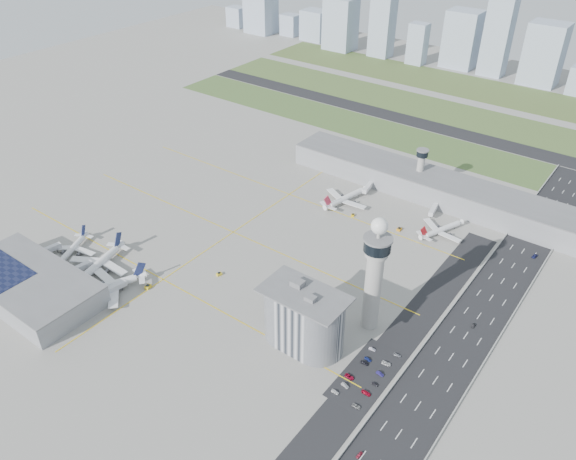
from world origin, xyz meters
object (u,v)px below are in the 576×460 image
Objects in this scene: car_lot_11 at (397,355)px; car_hw_1 at (473,326)px; car_lot_2 at (349,377)px; car_lot_6 at (356,406)px; car_lot_9 at (380,374)px; car_lot_8 at (375,384)px; car_hw_0 at (359,455)px; airplane_far_b at (443,226)px; tug_5 at (399,229)px; airplane_near_b at (97,261)px; tug_4 at (353,215)px; car_lot_7 at (366,393)px; car_lot_10 at (386,363)px; control_tower at (375,270)px; airplane_far_a at (346,195)px; car_lot_0 at (335,392)px; car_lot_1 at (345,385)px; car_hw_2 at (535,256)px; tug_3 at (219,274)px; car_lot_4 at (368,359)px; jet_bridge_far_1 at (436,207)px; admin_building at (304,318)px; airplane_near_c at (105,283)px; airplane_near_a at (70,247)px; tug_2 at (148,286)px; jet_bridge_near_1 at (69,275)px; jet_bridge_near_2 at (103,295)px; jet_bridge_near_0 at (38,256)px; secondary_tower at (420,167)px; jet_bridge_far_0 at (371,185)px; car_lot_5 at (372,349)px; tug_0 at (86,235)px; tug_1 at (119,243)px; car_hw_4 at (540,207)px; car_lot_3 at (365,363)px.

car_hw_1 is (21.58, 41.60, 0.02)m from car_lot_11.
car_lot_2 reaches higher than car_lot_6.
car_lot_9 is at bearing 168.87° from car_lot_11.
car_hw_0 is at bearing -159.18° from car_lot_8.
car_lot_9 is (25.73, -126.87, -4.54)m from airplane_far_b.
airplane_near_b is at bearing 50.18° from tug_5.
car_lot_7 is at bearing 103.86° from tug_4.
car_hw_1 is at bearing -30.36° from car_lot_10.
control_tower is 125.84m from airplane_far_a.
car_lot_0 reaches higher than car_lot_11.
car_lot_1 is at bearing 131.13° from car_lot_8.
car_lot_9 is 139.33m from car_hw_2.
tug_3 reaches higher than car_lot_4.
airplane_far_b is 2.64× the size of jet_bridge_far_1.
car_hw_2 reaches higher than car_lot_0.
tug_4 is 0.79× the size of car_hw_1.
airplane_far_b is 136.29m from car_lot_8.
admin_building reaches higher than airplane_near_c.
airplane_near_a is at bearing 89.43° from car_lot_6.
tug_2 is at bearing 106.34° from car_lot_9.
jet_bridge_near_1 is at bearing 94.44° from car_lot_6.
jet_bridge_far_1 is 71.76m from car_hw_2.
airplane_far_a is 173.92m from jet_bridge_near_2.
car_lot_6 is 1.24× the size of car_lot_8.
jet_bridge_near_0 is 2.99× the size of car_hw_2.
jet_bridge_far_0 is (-28.00, -18.00, -15.95)m from secondary_tower.
airplane_near_b is 13.72× the size of car_lot_5.
tug_1 is (24.73, 6.29, 0.07)m from tug_0.
tug_0 is 0.91× the size of car_lot_8.
jet_bridge_far_0 is 50.00m from jet_bridge_far_1.
car_lot_10 is (-1.86, 13.99, 0.08)m from car_lot_8.
control_tower is 14.85× the size of car_lot_7.
secondary_tower reaches higher than jet_bridge_far_1.
car_hw_4 is (13.99, 202.74, 0.11)m from car_lot_8.
tug_5 reaches higher than car_hw_2.
jet_bridge_near_2 is 4.57× the size of tug_3.
tug_3 is 0.77× the size of car_lot_3.
car_lot_11 is at bearing 175.26° from tug_0.
airplane_far_b reaches higher than car_hw_0.
car_lot_5 is at bearing 100.19° from car_lot_11.
car_lot_3 is at bearing 52.18° from car_lot_8.
car_lot_6 is 37.58m from car_lot_11.
tug_4 is 0.63× the size of car_lot_7.
car_lot_5 is at bearing 174.61° from tug_0.
airplane_near_a is at bearing 103.21° from car_lot_1.
car_lot_4 is 1.15× the size of car_lot_8.
car_lot_11 is at bearing -9.15° from car_lot_1.
car_lot_7 is 1.14× the size of car_lot_11.
car_lot_5 is 0.74× the size of car_lot_10.
car_hw_4 is at bearing -8.17° from airplane_far_b.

